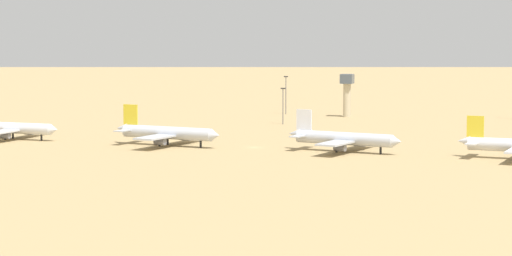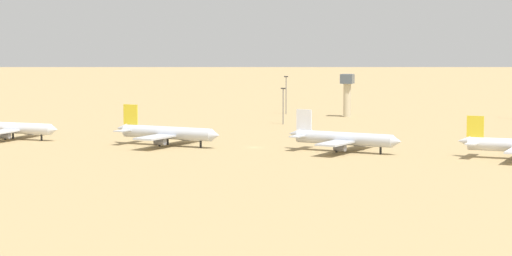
{
  "view_description": "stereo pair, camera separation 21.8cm",
  "coord_description": "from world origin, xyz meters",
  "px_view_note": "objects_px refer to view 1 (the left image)",
  "views": [
    {
      "loc": [
        103.09,
        -316.23,
        38.0
      ],
      "look_at": [
        0.12,
        1.66,
        6.0
      ],
      "focal_mm": 74.37,
      "sensor_mm": 36.0,
      "label": 1
    },
    {
      "loc": [
        103.29,
        -316.16,
        38.0
      ],
      "look_at": [
        0.12,
        1.66,
        6.0
      ],
      "focal_mm": 74.37,
      "sensor_mm": 36.0,
      "label": 2
    }
  ],
  "objects_px": {
    "parked_jet_yellow_2": "(166,133)",
    "light_pole_mid": "(283,103)",
    "parked_jet_white_3": "(343,139)",
    "control_tower": "(347,91)",
    "parked_jet_teal_1": "(12,128)",
    "light_pole_west": "(286,92)"
  },
  "relations": [
    {
      "from": "parked_jet_yellow_2",
      "to": "light_pole_mid",
      "type": "height_order",
      "value": "light_pole_mid"
    },
    {
      "from": "parked_jet_white_3",
      "to": "light_pole_mid",
      "type": "height_order",
      "value": "light_pole_mid"
    },
    {
      "from": "light_pole_mid",
      "to": "control_tower",
      "type": "bearing_deg",
      "value": 68.07
    },
    {
      "from": "parked_jet_yellow_2",
      "to": "control_tower",
      "type": "relative_size",
      "value": 2.14
    },
    {
      "from": "light_pole_mid",
      "to": "parked_jet_white_3",
      "type": "bearing_deg",
      "value": -62.2
    },
    {
      "from": "parked_jet_teal_1",
      "to": "parked_jet_yellow_2",
      "type": "relative_size",
      "value": 0.93
    },
    {
      "from": "control_tower",
      "to": "light_pole_west",
      "type": "relative_size",
      "value": 1.09
    },
    {
      "from": "parked_jet_white_3",
      "to": "light_pole_west",
      "type": "bearing_deg",
      "value": 124.85
    },
    {
      "from": "parked_jet_white_3",
      "to": "parked_jet_yellow_2",
      "type": "bearing_deg",
      "value": -167.32
    },
    {
      "from": "parked_jet_teal_1",
      "to": "control_tower",
      "type": "height_order",
      "value": "control_tower"
    },
    {
      "from": "parked_jet_yellow_2",
      "to": "parked_jet_white_3",
      "type": "relative_size",
      "value": 1.03
    },
    {
      "from": "parked_jet_teal_1",
      "to": "control_tower",
      "type": "relative_size",
      "value": 1.98
    },
    {
      "from": "control_tower",
      "to": "light_pole_mid",
      "type": "height_order",
      "value": "control_tower"
    },
    {
      "from": "parked_jet_white_3",
      "to": "light_pole_west",
      "type": "relative_size",
      "value": 2.26
    },
    {
      "from": "parked_jet_white_3",
      "to": "light_pole_mid",
      "type": "relative_size",
      "value": 2.63
    },
    {
      "from": "parked_jet_teal_1",
      "to": "light_pole_mid",
      "type": "xyz_separation_m",
      "value": [
        71.4,
        82.23,
        4.43
      ]
    },
    {
      "from": "parked_jet_white_3",
      "to": "light_pole_west",
      "type": "height_order",
      "value": "light_pole_west"
    },
    {
      "from": "parked_jet_teal_1",
      "to": "light_pole_mid",
      "type": "distance_m",
      "value": 108.99
    },
    {
      "from": "control_tower",
      "to": "light_pole_west",
      "type": "xyz_separation_m",
      "value": [
        -28.74,
        6.41,
        -1.41
      ]
    },
    {
      "from": "light_pole_west",
      "to": "light_pole_mid",
      "type": "bearing_deg",
      "value": -75.0
    },
    {
      "from": "control_tower",
      "to": "light_pole_west",
      "type": "bearing_deg",
      "value": 167.43
    },
    {
      "from": "parked_jet_yellow_2",
      "to": "light_pole_mid",
      "type": "bearing_deg",
      "value": 90.06
    }
  ]
}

